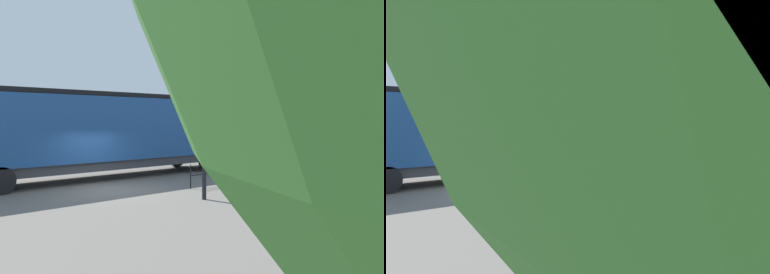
{
  "view_description": "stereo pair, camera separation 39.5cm",
  "coord_description": "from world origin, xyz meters",
  "views": [
    {
      "loc": [
        14.56,
        -7.74,
        2.92
      ],
      "look_at": [
        0.81,
        3.9,
        2.15
      ],
      "focal_mm": 36.13,
      "sensor_mm": 36.0,
      "label": 1
    },
    {
      "loc": [
        14.81,
        -7.43,
        2.92
      ],
      "look_at": [
        0.81,
        3.9,
        2.15
      ],
      "focal_mm": 36.13,
      "sensor_mm": 36.0,
      "label": 2
    }
  ],
  "objects": [
    {
      "name": "locomotive",
      "position": [
        -3.25,
        2.36,
        2.4
      ],
      "size": [
        3.16,
        17.21,
        4.29
      ],
      "color": "navy",
      "rests_on": "ground_plane"
    },
    {
      "name": "ground_plane",
      "position": [
        0.0,
        0.0,
        0.0
      ],
      "size": [
        120.0,
        120.0,
        0.0
      ],
      "primitive_type": "plane",
      "color": "#666059"
    },
    {
      "name": "platform_fence",
      "position": [
        2.0,
        8.59,
        0.68
      ],
      "size": [
        0.05,
        11.58,
        1.04
      ],
      "color": "black",
      "rests_on": "ground_plane"
    },
    {
      "name": "lamp_post",
      "position": [
        4.03,
        1.77,
        3.98
      ],
      "size": [
        0.52,
        0.52,
        5.57
      ],
      "color": "black",
      "rests_on": "ground_plane"
    }
  ]
}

